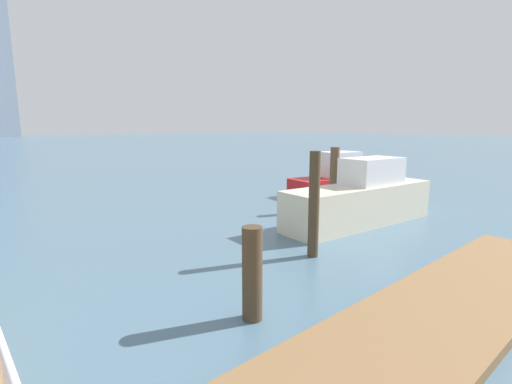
# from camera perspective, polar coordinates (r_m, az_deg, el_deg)

# --- Properties ---
(ground_plane) EXTENTS (300.00, 300.00, 0.00)m
(ground_plane) POSITION_cam_1_polar(r_m,az_deg,el_deg) (14.82, -27.13, -2.98)
(ground_plane) COLOR slate
(floating_dock) EXTENTS (11.10, 2.00, 0.18)m
(floating_dock) POSITION_cam_1_polar(r_m,az_deg,el_deg) (6.55, 25.05, -17.71)
(floating_dock) COLOR olive
(floating_dock) RESTS_ON ground_plane
(dock_piling_0) EXTENTS (0.25, 0.25, 2.50)m
(dock_piling_0) POSITION_cam_1_polar(r_m,az_deg,el_deg) (8.73, 8.89, -1.95)
(dock_piling_0) COLOR #473826
(dock_piling_0) RESTS_ON ground_plane
(dock_piling_1) EXTENTS (0.32, 0.32, 1.52)m
(dock_piling_1) POSITION_cam_1_polar(r_m,az_deg,el_deg) (5.96, -0.58, -12.46)
(dock_piling_1) COLOR #473826
(dock_piling_1) RESTS_ON ground_plane
(dock_piling_4) EXTENTS (0.33, 0.33, 2.33)m
(dock_piling_4) POSITION_cam_1_polar(r_m,az_deg,el_deg) (13.80, 11.92, 1.95)
(dock_piling_4) COLOR brown
(dock_piling_4) RESTS_ON ground_plane
(moored_boat_2) EXTENTS (4.36, 2.18, 1.94)m
(moored_boat_2) POSITION_cam_1_polar(r_m,az_deg,el_deg) (17.19, 12.09, 1.94)
(moored_boat_2) COLOR red
(moored_boat_2) RESTS_ON ground_plane
(moored_boat_3) EXTENTS (5.67, 1.93, 2.07)m
(moored_boat_3) POSITION_cam_1_polar(r_m,az_deg,el_deg) (12.17, 15.91, -1.07)
(moored_boat_3) COLOR beige
(moored_boat_3) RESTS_ON ground_plane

